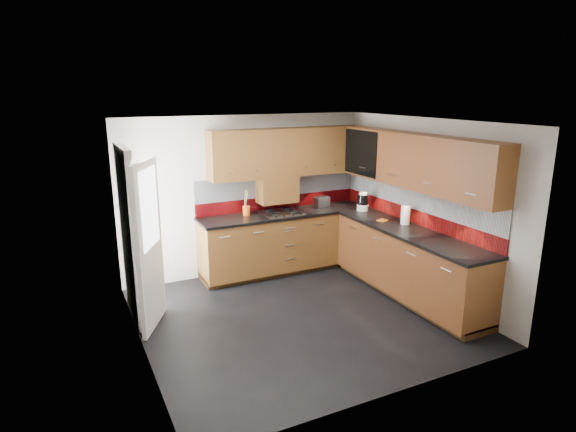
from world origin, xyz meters
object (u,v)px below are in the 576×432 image
food_processor (363,202)px  gas_hob (282,212)px  utensil_pot (246,209)px  toaster (322,202)px

food_processor → gas_hob: bearing=162.0°
gas_hob → food_processor: 1.26m
utensil_pot → food_processor: 1.80m
gas_hob → utensil_pot: bearing=165.1°
toaster → food_processor: bearing=-47.1°
toaster → food_processor: size_ratio=0.84×
utensil_pot → toaster: 1.27m
gas_hob → food_processor: (1.20, -0.39, 0.12)m
utensil_pot → toaster: bearing=-2.0°
gas_hob → food_processor: size_ratio=2.02×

